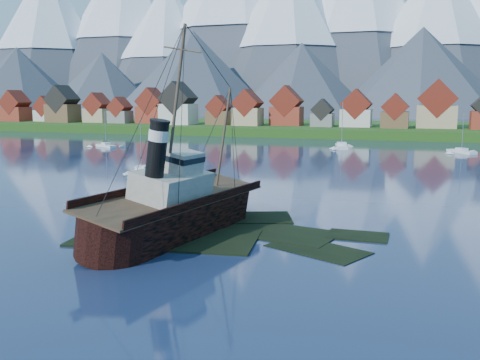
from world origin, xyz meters
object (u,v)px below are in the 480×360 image
(tugboat_wreck, at_px, (179,206))
(sailboat_e, at_px, (461,152))
(sailboat_c, at_px, (106,146))
(sailboat_a, at_px, (142,171))
(sailboat_f, at_px, (342,147))

(tugboat_wreck, distance_m, sailboat_e, 100.92)
(sailboat_c, distance_m, sailboat_e, 94.94)
(sailboat_c, height_order, sailboat_e, sailboat_e)
(sailboat_a, distance_m, sailboat_f, 66.92)
(sailboat_c, distance_m, sailboat_f, 65.87)
(sailboat_e, relative_size, sailboat_f, 0.80)
(sailboat_a, relative_size, sailboat_c, 0.99)
(tugboat_wreck, xyz_separation_m, sailboat_f, (3.18, 98.78, -2.47))
(sailboat_f, bearing_deg, sailboat_a, -126.87)
(sailboat_c, relative_size, sailboat_e, 0.99)
(tugboat_wreck, distance_m, sailboat_c, 100.65)
(sailboat_e, bearing_deg, tugboat_wreck, -142.59)
(sailboat_a, bearing_deg, sailboat_f, 53.53)
(tugboat_wreck, distance_m, sailboat_a, 46.20)
(tugboat_wreck, bearing_deg, sailboat_f, 98.77)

